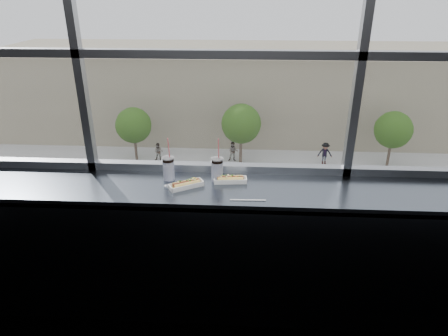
# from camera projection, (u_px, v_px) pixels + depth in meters

# --- Properties ---
(wall_back_lower) EXTENTS (6.00, 0.00, 6.00)m
(wall_back_lower) POSITION_uv_depth(u_px,v_px,m) (218.00, 230.00, 3.39)
(wall_back_lower) COLOR black
(wall_back_lower) RESTS_ON ground
(window_glass) EXTENTS (6.00, 0.00, 6.00)m
(window_glass) POSITION_uv_depth(u_px,v_px,m) (217.00, 8.00, 2.69)
(window_glass) COLOR silver
(window_glass) RESTS_ON ground
(window_mullions) EXTENTS (6.00, 0.08, 2.40)m
(window_mullions) POSITION_uv_depth(u_px,v_px,m) (216.00, 8.00, 2.67)
(window_mullions) COLOR gray
(window_mullions) RESTS_ON ground
(counter) EXTENTS (6.00, 0.55, 0.06)m
(counter) POSITION_uv_depth(u_px,v_px,m) (215.00, 190.00, 2.92)
(counter) COLOR slate
(counter) RESTS_ON ground
(counter_fascia) EXTENTS (6.00, 0.04, 1.04)m
(counter_fascia) POSITION_uv_depth(u_px,v_px,m) (213.00, 270.00, 2.90)
(counter_fascia) COLOR slate
(counter_fascia) RESTS_ON ground
(hotdog_tray_left) EXTENTS (0.26, 0.20, 0.06)m
(hotdog_tray_left) POSITION_uv_depth(u_px,v_px,m) (186.00, 184.00, 2.89)
(hotdog_tray_left) COLOR white
(hotdog_tray_left) RESTS_ON counter
(hotdog_tray_right) EXTENTS (0.25, 0.10, 0.06)m
(hotdog_tray_right) POSITION_uv_depth(u_px,v_px,m) (230.00, 179.00, 2.97)
(hotdog_tray_right) COLOR white
(hotdog_tray_right) RESTS_ON counter
(soda_cup_left) EXTENTS (0.09, 0.09, 0.34)m
(soda_cup_left) POSITION_uv_depth(u_px,v_px,m) (168.00, 167.00, 2.98)
(soda_cup_left) COLOR white
(soda_cup_left) RESTS_ON counter
(soda_cup_right) EXTENTS (0.09, 0.09, 0.34)m
(soda_cup_right) POSITION_uv_depth(u_px,v_px,m) (217.00, 168.00, 2.96)
(soda_cup_right) COLOR white
(soda_cup_right) RESTS_ON counter
(loose_straw) EXTENTS (0.24, 0.02, 0.01)m
(loose_straw) POSITION_uv_depth(u_px,v_px,m) (248.00, 200.00, 2.71)
(loose_straw) COLOR white
(loose_straw) RESTS_ON counter
(wrapper) EXTENTS (0.09, 0.06, 0.02)m
(wrapper) POSITION_uv_depth(u_px,v_px,m) (169.00, 186.00, 2.90)
(wrapper) COLOR silver
(wrapper) RESTS_ON counter
(plaza_ground) EXTENTS (120.00, 120.00, 0.00)m
(plaza_ground) POSITION_uv_depth(u_px,v_px,m) (245.00, 111.00, 47.72)
(plaza_ground) COLOR #B7B7B7
(plaza_ground) RESTS_ON ground
(street_asphalt) EXTENTS (80.00, 10.00, 0.06)m
(street_asphalt) POSITION_uv_depth(u_px,v_px,m) (241.00, 211.00, 26.32)
(street_asphalt) COLOR black
(street_asphalt) RESTS_ON plaza_ground
(far_sidewalk) EXTENTS (80.00, 6.00, 0.04)m
(far_sidewalk) POSITION_uv_depth(u_px,v_px,m) (243.00, 163.00, 33.61)
(far_sidewalk) COLOR #B7B7B7
(far_sidewalk) RESTS_ON plaza_ground
(far_building) EXTENTS (50.00, 14.00, 8.00)m
(far_building) POSITION_uv_depth(u_px,v_px,m) (245.00, 89.00, 41.07)
(far_building) COLOR gray
(far_building) RESTS_ON plaza_ground
(car_far_a) EXTENTS (2.47, 5.84, 1.94)m
(car_far_a) POSITION_uv_depth(u_px,v_px,m) (123.00, 169.00, 30.03)
(car_far_a) COLOR black
(car_far_a) RESTS_ON street_asphalt
(car_near_c) EXTENTS (3.40, 7.05, 2.28)m
(car_near_c) POSITION_uv_depth(u_px,v_px,m) (232.00, 229.00, 22.23)
(car_near_c) COLOR #AF4815
(car_near_c) RESTS_ON street_asphalt
(car_near_d) EXTENTS (2.49, 5.81, 1.92)m
(car_near_d) POSITION_uv_depth(u_px,v_px,m) (385.00, 236.00, 21.85)
(car_near_d) COLOR silver
(car_near_d) RESTS_ON street_asphalt
(car_near_b) EXTENTS (3.31, 6.42, 2.05)m
(car_near_b) POSITION_uv_depth(u_px,v_px,m) (120.00, 227.00, 22.61)
(car_near_b) COLOR #3A3A3A
(car_near_b) RESTS_ON street_asphalt
(car_far_b) EXTENTS (2.57, 5.96, 1.97)m
(car_far_b) POSITION_uv_depth(u_px,v_px,m) (267.00, 172.00, 29.45)
(car_far_b) COLOR #BE0107
(car_far_b) RESTS_ON street_asphalt
(car_far_c) EXTENTS (2.79, 6.58, 2.18)m
(car_far_c) POSITION_uv_depth(u_px,v_px,m) (434.00, 175.00, 28.77)
(car_far_c) COLOR #E5EECA
(car_far_c) RESTS_ON street_asphalt
(pedestrian_a) EXTENTS (0.83, 0.62, 1.87)m
(pedestrian_a) POSITION_uv_depth(u_px,v_px,m) (158.00, 150.00, 33.60)
(pedestrian_a) COLOR #66605B
(pedestrian_a) RESTS_ON far_sidewalk
(pedestrian_b) EXTENTS (0.91, 0.68, 2.05)m
(pedestrian_b) POSITION_uv_depth(u_px,v_px,m) (233.00, 150.00, 33.48)
(pedestrian_b) COLOR #66605B
(pedestrian_b) RESTS_ON far_sidewalk
(pedestrian_c) EXTENTS (0.99, 0.75, 2.24)m
(pedestrian_c) POSITION_uv_depth(u_px,v_px,m) (325.00, 151.00, 32.90)
(pedestrian_c) COLOR #66605B
(pedestrian_c) RESTS_ON far_sidewalk
(tree_left) EXTENTS (2.96, 2.96, 4.63)m
(tree_left) POSITION_uv_depth(u_px,v_px,m) (134.00, 125.00, 32.80)
(tree_left) COLOR #47382B
(tree_left) RESTS_ON far_sidewalk
(tree_center) EXTENTS (3.24, 3.24, 5.06)m
(tree_center) POSITION_uv_depth(u_px,v_px,m) (241.00, 124.00, 32.22)
(tree_center) COLOR #47382B
(tree_center) RESTS_ON far_sidewalk
(tree_right) EXTENTS (2.98, 2.98, 4.65)m
(tree_right) POSITION_uv_depth(u_px,v_px,m) (393.00, 130.00, 31.69)
(tree_right) COLOR #47382B
(tree_right) RESTS_ON far_sidewalk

